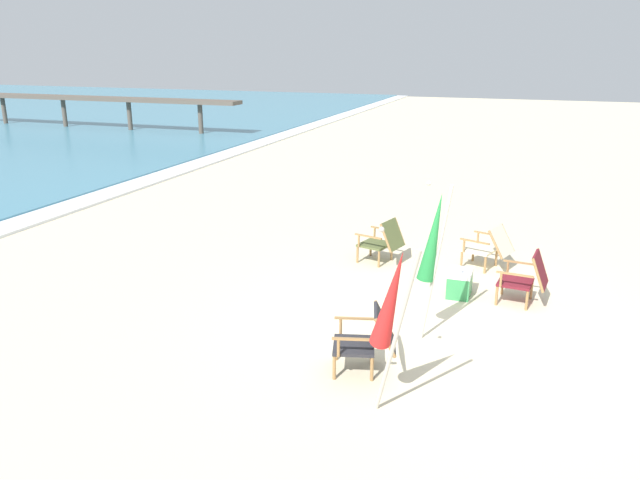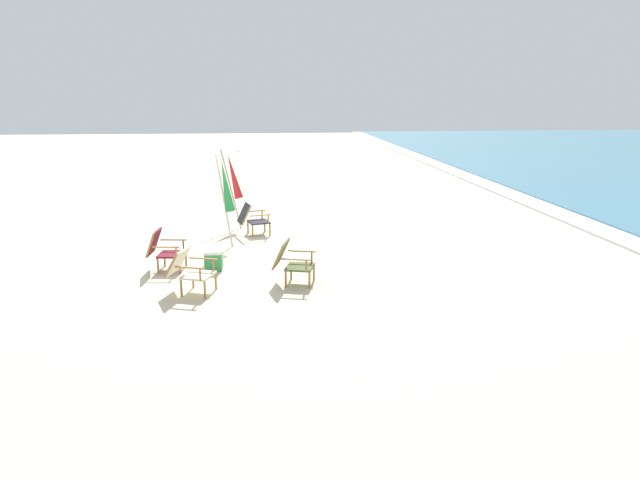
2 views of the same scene
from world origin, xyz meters
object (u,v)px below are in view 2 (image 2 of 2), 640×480
object	(u,v)px
umbrella_furled_red	(233,177)
cooler_box	(214,259)
beach_chair_front_right	(252,218)
umbrella_furled_green	(226,186)
beach_chair_mid_center	(164,249)
beach_chair_back_right	(189,269)
beach_chair_far_center	(291,261)

from	to	relation	value
umbrella_furled_red	cooler_box	bearing A→B (deg)	-3.82
beach_chair_front_right	umbrella_furled_green	size ratio (longest dim) A/B	0.41
umbrella_furled_green	umbrella_furled_red	size ratio (longest dim) A/B	1.05
beach_chair_front_right	cooler_box	world-z (taller)	beach_chair_front_right
beach_chair_mid_center	umbrella_furled_red	bearing A→B (deg)	161.68
beach_chair_back_right	beach_chair_front_right	size ratio (longest dim) A/B	1.06
beach_chair_far_center	cooler_box	world-z (taller)	beach_chair_far_center
cooler_box	beach_chair_far_center	bearing A→B (deg)	54.36
beach_chair_mid_center	umbrella_furled_red	xyz separation A→B (m)	(-3.64, 1.21, 0.89)
cooler_box	beach_chair_front_right	bearing A→B (deg)	165.43
beach_chair_back_right	beach_chair_front_right	xyz separation A→B (m)	(-4.10, 1.02, 0.00)
beach_chair_far_center	cooler_box	bearing A→B (deg)	-125.64
beach_chair_back_right	umbrella_furled_red	bearing A→B (deg)	173.72
beach_chair_front_right	beach_chair_mid_center	xyz separation A→B (m)	(2.73, -1.67, 0.00)
beach_chair_far_center	cooler_box	distance (m)	1.84
beach_chair_far_center	beach_chair_front_right	xyz separation A→B (m)	(-3.80, -0.78, -0.00)
beach_chair_back_right	beach_chair_far_center	world-z (taller)	beach_chair_far_center
beach_chair_back_right	umbrella_furled_red	world-z (taller)	umbrella_furled_red
beach_chair_back_right	cooler_box	bearing A→B (deg)	167.30
beach_chair_mid_center	umbrella_furled_green	xyz separation A→B (m)	(-1.65, 1.14, 0.95)
beach_chair_back_right	umbrella_furled_green	bearing A→B (deg)	170.86
umbrella_furled_green	cooler_box	world-z (taller)	umbrella_furled_green
beach_chair_far_center	umbrella_furled_red	distance (m)	4.95
umbrella_furled_green	beach_chair_far_center	bearing A→B (deg)	25.64
beach_chair_front_right	umbrella_furled_red	world-z (taller)	umbrella_furled_red
beach_chair_mid_center	umbrella_furled_red	size ratio (longest dim) A/B	0.40
beach_chair_mid_center	beach_chair_back_right	bearing A→B (deg)	25.37
beach_chair_far_center	beach_chair_front_right	size ratio (longest dim) A/B	0.98
umbrella_furled_red	cooler_box	world-z (taller)	umbrella_furled_red
beach_chair_back_right	beach_chair_mid_center	distance (m)	1.52
cooler_box	umbrella_furled_green	bearing A→B (deg)	173.86
beach_chair_back_right	umbrella_furled_green	xyz separation A→B (m)	(-3.03, 0.49, 0.96)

